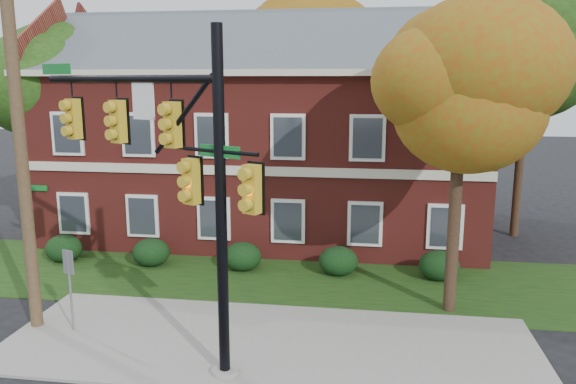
# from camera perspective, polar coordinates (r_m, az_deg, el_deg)

# --- Properties ---
(ground) EXTENTS (120.00, 120.00, 0.00)m
(ground) POSITION_cam_1_polar(r_m,az_deg,el_deg) (14.46, -2.70, -17.07)
(ground) COLOR black
(ground) RESTS_ON ground
(sidewalk) EXTENTS (14.00, 5.00, 0.08)m
(sidewalk) POSITION_cam_1_polar(r_m,az_deg,el_deg) (15.32, -1.97, -15.18)
(sidewalk) COLOR gray
(sidewalk) RESTS_ON ground
(grass_strip) EXTENTS (30.00, 6.00, 0.04)m
(grass_strip) POSITION_cam_1_polar(r_m,az_deg,el_deg) (19.86, 0.62, -8.83)
(grass_strip) COLOR #193811
(grass_strip) RESTS_ON ground
(apartment_building) EXTENTS (18.80, 8.80, 9.74)m
(apartment_building) POSITION_cam_1_polar(r_m,az_deg,el_deg) (24.90, -2.11, 7.01)
(apartment_building) COLOR maroon
(apartment_building) RESTS_ON ground
(hedge_far_left) EXTENTS (1.40, 1.26, 1.05)m
(hedge_far_left) POSITION_cam_1_polar(r_m,az_deg,el_deg) (23.23, -21.81, -5.34)
(hedge_far_left) COLOR black
(hedge_far_left) RESTS_ON ground
(hedge_left) EXTENTS (1.40, 1.26, 1.05)m
(hedge_left) POSITION_cam_1_polar(r_m,az_deg,el_deg) (21.72, -13.74, -5.98)
(hedge_left) COLOR black
(hedge_left) RESTS_ON ground
(hedge_center) EXTENTS (1.40, 1.26, 1.05)m
(hedge_center) POSITION_cam_1_polar(r_m,az_deg,el_deg) (20.69, -4.65, -6.55)
(hedge_center) COLOR black
(hedge_center) RESTS_ON ground
(hedge_right) EXTENTS (1.40, 1.26, 1.05)m
(hedge_right) POSITION_cam_1_polar(r_m,az_deg,el_deg) (20.23, 5.14, -6.99)
(hedge_right) COLOR black
(hedge_right) RESTS_ON ground
(hedge_far_right) EXTENTS (1.40, 1.26, 1.05)m
(hedge_far_right) POSITION_cam_1_polar(r_m,az_deg,el_deg) (20.36, 15.10, -7.23)
(hedge_far_right) COLOR black
(hedge_far_right) RESTS_ON ground
(tree_near_right) EXTENTS (4.50, 4.25, 8.58)m
(tree_near_right) POSITION_cam_1_polar(r_m,az_deg,el_deg) (16.57, 18.12, 10.08)
(tree_near_right) COLOR black
(tree_near_right) RESTS_ON ground
(tree_left_rear) EXTENTS (5.40, 5.10, 8.88)m
(tree_left_rear) POSITION_cam_1_polar(r_m,az_deg,el_deg) (27.30, -23.46, 10.04)
(tree_left_rear) COLOR black
(tree_left_rear) RESTS_ON ground
(tree_right_rear) EXTENTS (6.30, 5.95, 10.62)m
(tree_right_rear) POSITION_cam_1_polar(r_m,az_deg,el_deg) (26.22, 24.06, 13.14)
(tree_right_rear) COLOR black
(tree_right_rear) RESTS_ON ground
(tree_far_rear) EXTENTS (6.84, 6.46, 11.52)m
(tree_far_rear) POSITION_cam_1_polar(r_m,az_deg,el_deg) (32.48, 2.82, 14.84)
(tree_far_rear) COLOR black
(tree_far_rear) RESTS_ON ground
(traffic_signal) EXTENTS (6.63, 3.19, 8.05)m
(traffic_signal) POSITION_cam_1_polar(r_m,az_deg,el_deg) (13.34, -11.70, 2.98)
(traffic_signal) COLOR gray
(traffic_signal) RESTS_ON ground
(utility_pole) EXTENTS (1.54, 0.34, 9.90)m
(utility_pole) POSITION_cam_1_polar(r_m,az_deg,el_deg) (16.50, -25.50, 3.79)
(utility_pole) COLOR #4A3522
(utility_pole) RESTS_ON ground
(sign_post) EXTENTS (0.34, 0.14, 2.37)m
(sign_post) POSITION_cam_1_polar(r_m,az_deg,el_deg) (16.52, -21.33, -8.06)
(sign_post) COLOR slate
(sign_post) RESTS_ON ground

